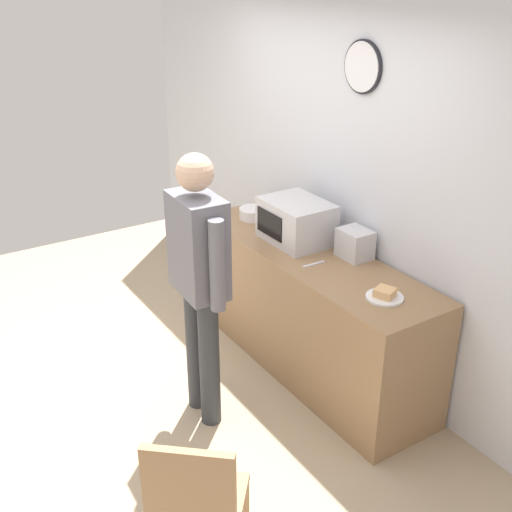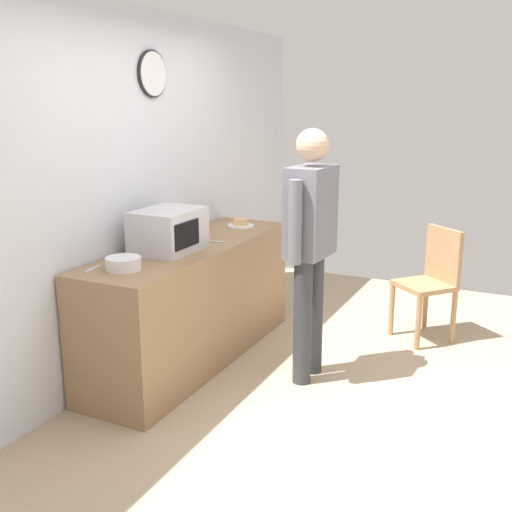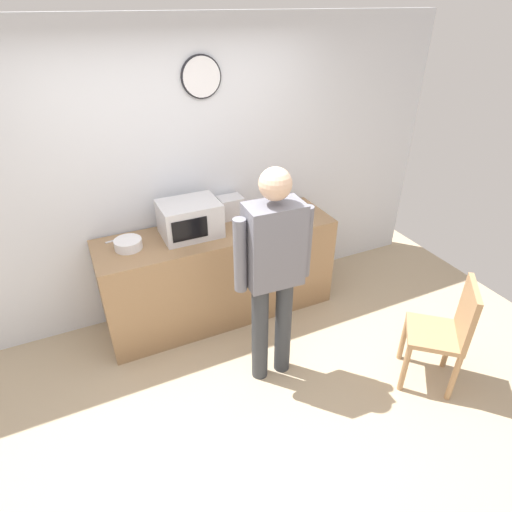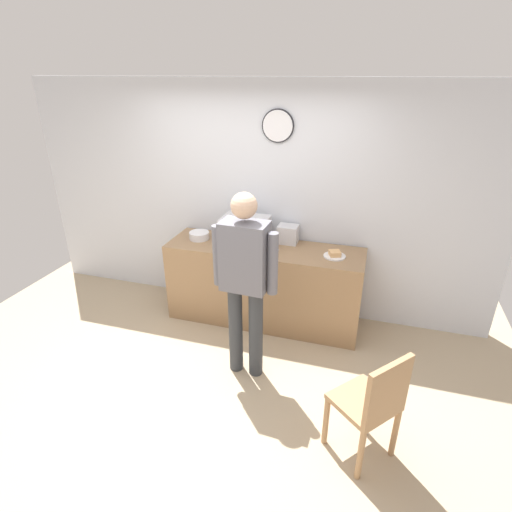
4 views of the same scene
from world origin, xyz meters
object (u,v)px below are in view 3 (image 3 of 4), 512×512
(salad_bowl, at_px, (128,244))
(spoon_utensil, at_px, (115,240))
(wooden_chair, at_px, (446,330))
(sandwich_plate, at_px, (293,214))
(person_standing, at_px, (273,266))
(fork_utensil, at_px, (238,231))
(toaster, at_px, (230,207))
(microwave, at_px, (190,219))

(salad_bowl, relative_size, spoon_utensil, 1.32)
(wooden_chair, bearing_deg, spoon_utensil, 139.80)
(spoon_utensil, bearing_deg, salad_bowl, -66.62)
(salad_bowl, height_order, spoon_utensil, salad_bowl)
(sandwich_plate, height_order, person_standing, person_standing)
(fork_utensil, bearing_deg, spoon_utensil, 163.35)
(fork_utensil, xyz_separation_m, spoon_utensil, (-1.01, 0.30, 0.00))
(fork_utensil, xyz_separation_m, person_standing, (-0.08, -0.81, 0.13))
(fork_utensil, bearing_deg, toaster, 79.90)
(wooden_chair, bearing_deg, sandwich_plate, 107.29)
(toaster, bearing_deg, spoon_utensil, -179.84)
(microwave, height_order, toaster, microwave)
(microwave, height_order, sandwich_plate, microwave)
(toaster, distance_m, fork_utensil, 0.32)
(salad_bowl, height_order, person_standing, person_standing)
(sandwich_plate, distance_m, wooden_chair, 1.66)
(salad_bowl, bearing_deg, fork_utensil, -7.38)
(microwave, relative_size, sandwich_plate, 2.20)
(sandwich_plate, relative_size, salad_bowl, 1.01)
(sandwich_plate, bearing_deg, toaster, 157.03)
(microwave, relative_size, wooden_chair, 0.53)
(microwave, distance_m, sandwich_plate, 1.00)
(toaster, bearing_deg, sandwich_plate, -22.97)
(sandwich_plate, xyz_separation_m, fork_utensil, (-0.60, -0.07, -0.02))
(person_standing, bearing_deg, sandwich_plate, 52.70)
(sandwich_plate, height_order, fork_utensil, sandwich_plate)
(salad_bowl, height_order, toaster, toaster)
(microwave, relative_size, toaster, 2.27)
(microwave, xyz_separation_m, person_standing, (0.31, -0.95, -0.02))
(microwave, xyz_separation_m, spoon_utensil, (-0.62, 0.16, -0.15))
(salad_bowl, xyz_separation_m, wooden_chair, (2.01, -1.58, -0.43))
(toaster, xyz_separation_m, wooden_chair, (1.02, -1.77, -0.49))
(sandwich_plate, distance_m, spoon_utensil, 1.63)
(spoon_utensil, relative_size, wooden_chair, 0.18)
(salad_bowl, distance_m, spoon_utensil, 0.20)
(microwave, distance_m, salad_bowl, 0.55)
(person_standing, xyz_separation_m, wooden_chair, (1.15, -0.65, -0.52))
(toaster, relative_size, spoon_utensil, 1.29)
(salad_bowl, distance_m, person_standing, 1.27)
(toaster, distance_m, spoon_utensil, 1.07)
(fork_utensil, height_order, spoon_utensil, same)
(wooden_chair, bearing_deg, fork_utensil, 126.40)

